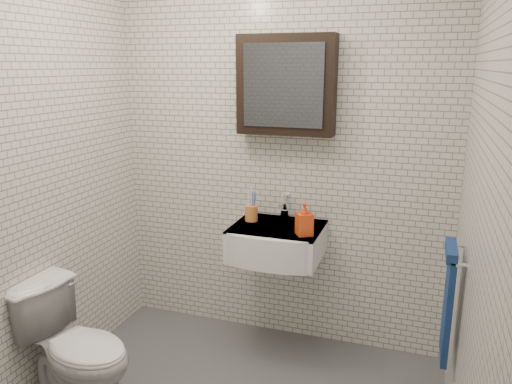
% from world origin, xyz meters
% --- Properties ---
extents(room_shell, '(2.22, 2.02, 2.51)m').
position_xyz_m(room_shell, '(0.00, 0.00, 1.47)').
color(room_shell, silver).
rests_on(room_shell, ground).
extents(washbasin, '(0.55, 0.50, 0.20)m').
position_xyz_m(washbasin, '(0.05, 0.73, 0.76)').
color(washbasin, white).
rests_on(washbasin, room_shell).
extents(faucet, '(0.06, 0.20, 0.15)m').
position_xyz_m(faucet, '(0.05, 0.93, 0.92)').
color(faucet, silver).
rests_on(faucet, washbasin).
extents(mirror_cabinet, '(0.60, 0.15, 0.60)m').
position_xyz_m(mirror_cabinet, '(0.05, 0.93, 1.70)').
color(mirror_cabinet, black).
rests_on(mirror_cabinet, room_shell).
extents(towel_rail, '(0.09, 0.30, 0.58)m').
position_xyz_m(towel_rail, '(1.04, 0.35, 0.72)').
color(towel_rail, silver).
rests_on(towel_rail, room_shell).
extents(toothbrush_cup, '(0.10, 0.10, 0.22)m').
position_xyz_m(toothbrush_cup, '(-0.14, 0.83, 0.91)').
color(toothbrush_cup, orange).
rests_on(toothbrush_cup, washbasin).
extents(soap_bottle, '(0.12, 0.12, 0.20)m').
position_xyz_m(soap_bottle, '(0.24, 0.67, 0.95)').
color(soap_bottle, orange).
rests_on(soap_bottle, washbasin).
extents(toilet, '(0.75, 0.52, 0.70)m').
position_xyz_m(toilet, '(-0.80, -0.12, 0.35)').
color(toilet, white).
rests_on(toilet, ground).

